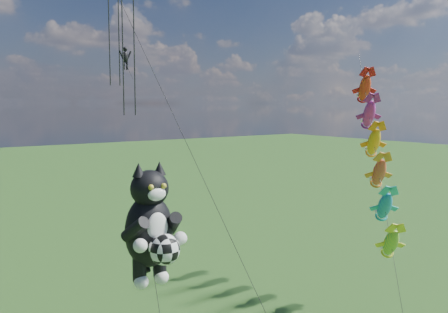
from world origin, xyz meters
TOP-DOWN VIEW (x-y plane):
  - cat_kite_rig at (1.63, 2.49)m, footprint 2.64×4.21m
  - fish_windsock_rig at (20.50, 4.56)m, footprint 10.21×12.43m
  - parafoil_rig at (5.75, 13.44)m, footprint 3.02×17.37m

SIDE VIEW (x-z plane):
  - cat_kite_rig at x=1.63m, z-range 2.72..13.91m
  - fish_windsock_rig at x=20.50m, z-range 1.11..18.98m
  - parafoil_rig at x=5.75m, z-range 6.16..28.83m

